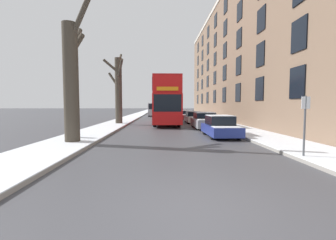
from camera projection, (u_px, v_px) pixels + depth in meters
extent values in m
plane|color=#424247|center=(201.00, 209.00, 4.33)|extent=(320.00, 320.00, 0.00)
cube|color=gray|center=(142.00, 113.00, 57.00)|extent=(2.83, 130.00, 0.13)
cube|color=silver|center=(142.00, 113.00, 56.99)|extent=(2.81, 130.00, 0.03)
cube|color=gray|center=(185.00, 113.00, 57.38)|extent=(2.83, 130.00, 0.13)
cube|color=silver|center=(185.00, 113.00, 57.37)|extent=(2.81, 130.00, 0.03)
cube|color=#7A604C|center=(254.00, 58.00, 29.36)|extent=(9.00, 43.95, 16.43)
cube|color=black|center=(297.00, 83.00, 12.64)|extent=(0.08, 1.40, 1.80)
cube|color=black|center=(259.00, 89.00, 17.47)|extent=(0.08, 1.40, 1.80)
cube|color=black|center=(238.00, 93.00, 22.29)|extent=(0.08, 1.40, 1.80)
cube|color=black|center=(224.00, 95.00, 27.11)|extent=(0.08, 1.40, 1.80)
cube|color=black|center=(215.00, 96.00, 31.93)|extent=(0.08, 1.40, 1.80)
cube|color=black|center=(207.00, 98.00, 36.75)|extent=(0.08, 1.40, 1.80)
cube|color=black|center=(202.00, 99.00, 41.57)|extent=(0.08, 1.40, 1.80)
cube|color=black|center=(198.00, 99.00, 46.39)|extent=(0.08, 1.40, 1.80)
cube|color=black|center=(299.00, 35.00, 12.47)|extent=(0.08, 1.40, 1.80)
cube|color=black|center=(260.00, 55.00, 17.30)|extent=(0.08, 1.40, 1.80)
cube|color=black|center=(239.00, 66.00, 22.12)|extent=(0.08, 1.40, 1.80)
cube|color=black|center=(225.00, 73.00, 26.94)|extent=(0.08, 1.40, 1.80)
cube|color=black|center=(215.00, 78.00, 31.76)|extent=(0.08, 1.40, 1.80)
cube|color=black|center=(208.00, 81.00, 36.58)|extent=(0.08, 1.40, 1.80)
cube|color=black|center=(202.00, 84.00, 41.40)|extent=(0.08, 1.40, 1.80)
cube|color=black|center=(198.00, 87.00, 46.23)|extent=(0.08, 1.40, 1.80)
cube|color=black|center=(261.00, 20.00, 17.13)|extent=(0.08, 1.40, 1.80)
cube|color=black|center=(239.00, 39.00, 21.95)|extent=(0.08, 1.40, 1.80)
cube|color=black|center=(225.00, 51.00, 26.77)|extent=(0.08, 1.40, 1.80)
cube|color=black|center=(215.00, 59.00, 31.59)|extent=(0.08, 1.40, 1.80)
cube|color=black|center=(208.00, 65.00, 36.41)|extent=(0.08, 1.40, 1.80)
cube|color=black|center=(202.00, 70.00, 41.23)|extent=(0.08, 1.40, 1.80)
cube|color=black|center=(198.00, 74.00, 46.06)|extent=(0.08, 1.40, 1.80)
cube|color=black|center=(240.00, 11.00, 21.78)|extent=(0.08, 1.40, 1.80)
cube|color=black|center=(225.00, 28.00, 26.60)|extent=(0.08, 1.40, 1.80)
cube|color=black|center=(215.00, 40.00, 31.42)|extent=(0.08, 1.40, 1.80)
cube|color=black|center=(208.00, 49.00, 36.24)|extent=(0.08, 1.40, 1.80)
cube|color=black|center=(202.00, 55.00, 41.07)|extent=(0.08, 1.40, 1.80)
cube|color=black|center=(198.00, 61.00, 45.89)|extent=(0.08, 1.40, 1.80)
cube|color=black|center=(226.00, 5.00, 26.43)|extent=(0.08, 1.40, 1.80)
cube|color=black|center=(216.00, 21.00, 31.25)|extent=(0.08, 1.40, 1.80)
cube|color=black|center=(208.00, 32.00, 36.08)|extent=(0.08, 1.40, 1.80)
cube|color=black|center=(203.00, 41.00, 40.90)|extent=(0.08, 1.40, 1.80)
cube|color=black|center=(198.00, 48.00, 45.72)|extent=(0.08, 1.40, 1.80)
cylinder|color=#423A30|center=(71.00, 85.00, 11.34)|extent=(0.74, 0.74, 6.10)
cylinder|color=#423A30|center=(83.00, 11.00, 10.89)|extent=(1.80, 0.83, 2.90)
cylinder|color=#423A30|center=(76.00, 42.00, 12.20)|extent=(0.46, 2.24, 2.08)
cylinder|color=#423A30|center=(77.00, 45.00, 11.74)|extent=(0.57, 1.32, 1.48)
cylinder|color=#423A30|center=(119.00, 92.00, 23.25)|extent=(0.71, 0.71, 6.89)
cylinder|color=#423A30|center=(111.00, 66.00, 22.76)|extent=(1.59, 0.90, 1.35)
cylinder|color=#423A30|center=(114.00, 80.00, 23.42)|extent=(1.33, 0.84, 1.65)
cylinder|color=#423A30|center=(120.00, 60.00, 24.07)|extent=(0.30, 2.24, 1.79)
cylinder|color=#423A30|center=(120.00, 69.00, 22.20)|extent=(0.99, 2.08, 1.76)
cube|color=red|center=(166.00, 108.00, 23.96)|extent=(2.59, 10.30, 2.68)
cube|color=red|center=(166.00, 89.00, 23.83)|extent=(2.54, 10.09, 1.54)
cube|color=#B31212|center=(166.00, 81.00, 23.78)|extent=(2.54, 10.09, 0.12)
cube|color=black|center=(166.00, 104.00, 23.93)|extent=(2.62, 9.06, 1.39)
cube|color=black|center=(166.00, 88.00, 23.82)|extent=(2.62, 9.06, 1.17)
cube|color=black|center=(168.00, 103.00, 18.82)|extent=(2.33, 0.06, 1.46)
cube|color=orange|center=(168.00, 89.00, 18.73)|extent=(1.81, 0.05, 0.32)
cylinder|color=black|center=(155.00, 121.00, 20.92)|extent=(0.30, 1.09, 1.09)
cylinder|color=black|center=(179.00, 121.00, 21.00)|extent=(0.30, 1.09, 1.09)
cylinder|color=black|center=(156.00, 118.00, 26.87)|extent=(0.30, 1.09, 1.09)
cylinder|color=black|center=(175.00, 118.00, 26.95)|extent=(0.30, 1.09, 1.09)
cube|color=navy|center=(220.00, 130.00, 14.35)|extent=(1.77, 3.94, 0.56)
cube|color=black|center=(220.00, 120.00, 14.47)|extent=(1.52, 1.97, 0.59)
cube|color=silver|center=(220.00, 116.00, 14.45)|extent=(1.48, 1.87, 0.04)
cube|color=silver|center=(227.00, 127.00, 12.94)|extent=(1.59, 1.03, 0.03)
cylinder|color=black|center=(213.00, 134.00, 13.16)|extent=(0.20, 0.62, 0.62)
cylinder|color=black|center=(239.00, 134.00, 13.21)|extent=(0.20, 0.62, 0.62)
cylinder|color=black|center=(205.00, 130.00, 15.52)|extent=(0.20, 0.62, 0.62)
cylinder|color=black|center=(227.00, 130.00, 15.57)|extent=(0.20, 0.62, 0.62)
cube|color=#9EA3AD|center=(204.00, 123.00, 19.47)|extent=(1.88, 4.19, 0.68)
cube|color=black|center=(204.00, 116.00, 19.60)|extent=(1.61, 2.09, 0.51)
cube|color=silver|center=(204.00, 112.00, 19.58)|extent=(1.58, 1.99, 0.07)
cube|color=silver|center=(208.00, 120.00, 17.96)|extent=(1.69, 1.09, 0.05)
cylinder|color=black|center=(197.00, 126.00, 18.20)|extent=(0.20, 0.65, 0.65)
cylinder|color=black|center=(218.00, 126.00, 18.25)|extent=(0.20, 0.65, 0.65)
cylinder|color=black|center=(193.00, 124.00, 20.70)|extent=(0.20, 0.65, 0.65)
cylinder|color=black|center=(211.00, 124.00, 20.76)|extent=(0.20, 0.65, 0.65)
cube|color=silver|center=(194.00, 119.00, 25.80)|extent=(1.80, 4.16, 0.57)
cube|color=black|center=(193.00, 114.00, 25.93)|extent=(1.55, 2.08, 0.55)
cube|color=silver|center=(193.00, 111.00, 25.91)|extent=(1.51, 1.97, 0.05)
cube|color=silver|center=(196.00, 117.00, 24.31)|extent=(1.62, 1.08, 0.04)
cylinder|color=black|center=(188.00, 121.00, 24.54)|extent=(0.20, 0.67, 0.67)
cylinder|color=black|center=(202.00, 121.00, 24.59)|extent=(0.20, 0.67, 0.67)
cylinder|color=black|center=(186.00, 119.00, 27.03)|extent=(0.20, 0.67, 0.67)
cylinder|color=black|center=(199.00, 119.00, 27.08)|extent=(0.20, 0.67, 0.67)
cube|color=maroon|center=(187.00, 116.00, 31.83)|extent=(1.80, 4.19, 0.57)
cube|color=black|center=(187.00, 112.00, 31.96)|extent=(1.55, 2.10, 0.53)
cube|color=silver|center=(187.00, 110.00, 31.94)|extent=(1.51, 1.99, 0.04)
cube|color=silver|center=(189.00, 115.00, 30.33)|extent=(1.62, 1.09, 0.04)
cylinder|color=black|center=(183.00, 118.00, 30.56)|extent=(0.20, 0.65, 0.65)
cylinder|color=black|center=(194.00, 118.00, 30.61)|extent=(0.20, 0.65, 0.65)
cylinder|color=black|center=(181.00, 117.00, 33.06)|extent=(0.20, 0.65, 0.65)
cylinder|color=black|center=(192.00, 117.00, 33.12)|extent=(0.20, 0.65, 0.65)
cube|color=maroon|center=(183.00, 115.00, 37.60)|extent=(1.84, 3.98, 0.57)
cube|color=black|center=(183.00, 111.00, 37.73)|extent=(1.58, 1.99, 0.57)
cube|color=silver|center=(183.00, 109.00, 37.71)|extent=(1.54, 1.89, 0.05)
cube|color=silver|center=(184.00, 113.00, 36.18)|extent=(1.65, 1.04, 0.04)
cylinder|color=black|center=(179.00, 116.00, 36.39)|extent=(0.20, 0.67, 0.67)
cylinder|color=black|center=(189.00, 116.00, 36.45)|extent=(0.20, 0.67, 0.67)
cylinder|color=black|center=(178.00, 115.00, 38.78)|extent=(0.20, 0.67, 0.67)
cylinder|color=black|center=(187.00, 115.00, 38.83)|extent=(0.20, 0.67, 0.67)
cube|color=#9EA3AD|center=(154.00, 109.00, 42.20)|extent=(2.06, 5.63, 2.19)
cube|color=black|center=(154.00, 106.00, 39.38)|extent=(1.82, 0.06, 0.96)
cylinder|color=black|center=(149.00, 115.00, 40.43)|extent=(0.22, 0.68, 0.68)
cylinder|color=black|center=(159.00, 115.00, 40.50)|extent=(0.22, 0.68, 0.68)
cylinder|color=black|center=(150.00, 114.00, 44.03)|extent=(0.22, 0.68, 0.68)
cylinder|color=black|center=(159.00, 114.00, 44.09)|extent=(0.22, 0.68, 0.68)
cylinder|color=#4C4742|center=(69.00, 133.00, 13.09)|extent=(0.17, 0.17, 0.78)
cylinder|color=#4C4742|center=(67.00, 133.00, 12.93)|extent=(0.17, 0.17, 0.78)
cylinder|color=#47474C|center=(68.00, 121.00, 12.96)|extent=(0.37, 0.37, 0.68)
sphere|color=#8C6647|center=(67.00, 113.00, 12.94)|extent=(0.22, 0.22, 0.22)
cylinder|color=#4C4F54|center=(304.00, 128.00, 8.12)|extent=(0.07, 0.07, 2.34)
cube|color=silver|center=(306.00, 103.00, 8.04)|extent=(0.32, 0.02, 0.44)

